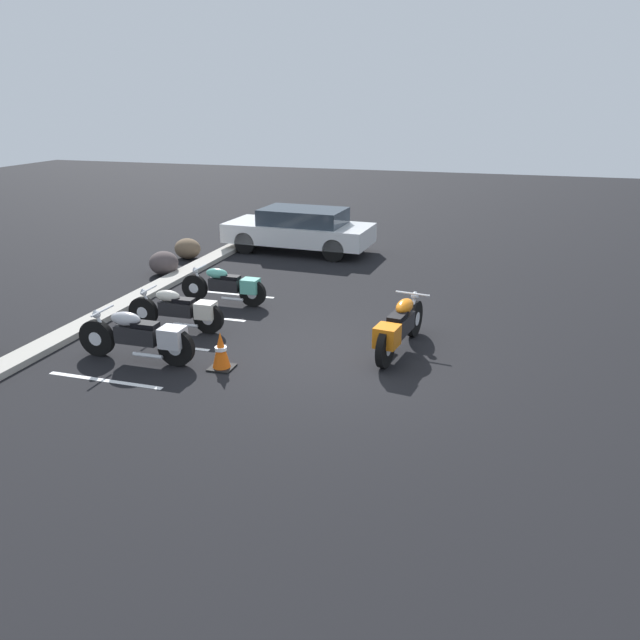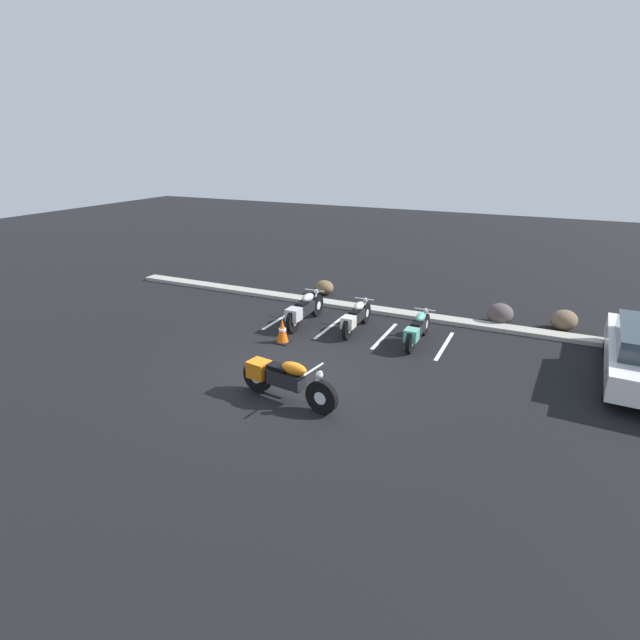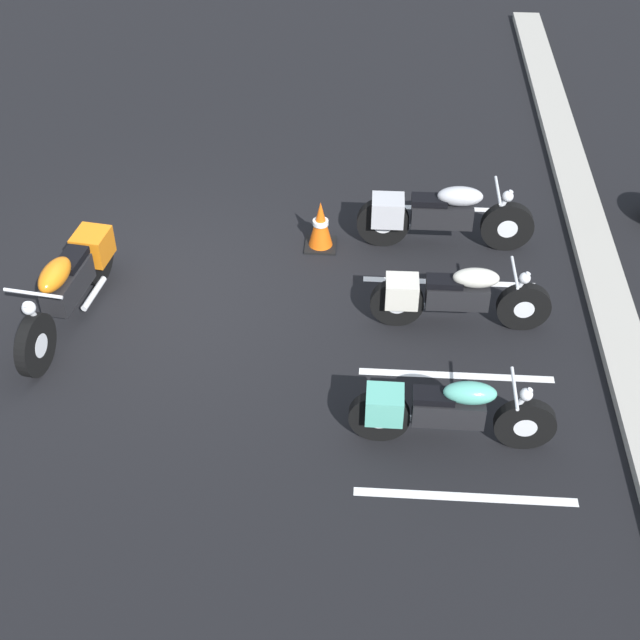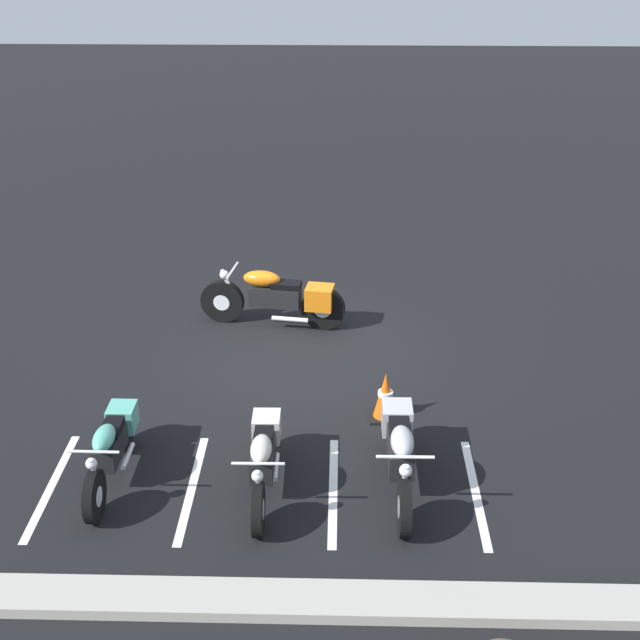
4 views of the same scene
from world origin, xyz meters
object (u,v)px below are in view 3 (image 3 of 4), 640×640
(parked_bike_0, at_px, (437,215))
(traffic_cone, at_px, (321,226))
(parked_bike_1, at_px, (452,296))
(parked_bike_2, at_px, (442,411))
(motorcycle_orange_featured, at_px, (71,282))

(parked_bike_0, bearing_deg, traffic_cone, -176.12)
(parked_bike_0, bearing_deg, parked_bike_1, -85.98)
(traffic_cone, bearing_deg, parked_bike_2, 23.06)
(motorcycle_orange_featured, distance_m, parked_bike_2, 4.47)
(motorcycle_orange_featured, xyz_separation_m, traffic_cone, (-1.57, 2.74, -0.18))
(parked_bike_1, relative_size, parked_bike_2, 1.01)
(parked_bike_1, bearing_deg, parked_bike_0, 93.58)
(parked_bike_2, bearing_deg, motorcycle_orange_featured, 158.24)
(motorcycle_orange_featured, distance_m, traffic_cone, 3.17)
(parked_bike_2, relative_size, traffic_cone, 3.05)
(motorcycle_orange_featured, xyz_separation_m, parked_bike_2, (1.70, 4.14, -0.07))
(parked_bike_0, relative_size, parked_bike_1, 1.09)
(parked_bike_0, height_order, parked_bike_2, parked_bike_0)
(parked_bike_1, relative_size, traffic_cone, 3.07)
(parked_bike_1, height_order, traffic_cone, parked_bike_1)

